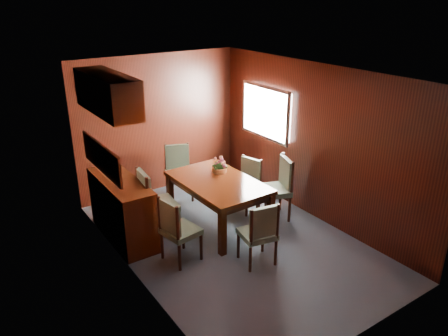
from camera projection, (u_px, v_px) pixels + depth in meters
ground at (234, 241)px, 6.29m from camera, size 4.50×4.50×0.00m
room_shell at (214, 128)px, 5.88m from camera, size 3.06×4.52×2.41m
sideboard at (122, 209)px, 6.24m from camera, size 0.48×1.40×0.90m
dining_table at (218, 187)px, 6.51m from camera, size 1.01×1.59×0.73m
chair_left_near at (176, 227)px, 5.64m from camera, size 0.48×0.50×0.92m
chair_left_far at (153, 201)px, 6.18m from camera, size 0.53×0.55×1.06m
chair_right_near at (279, 185)px, 6.77m from camera, size 0.59×0.60×1.00m
chair_right_far at (247, 181)px, 7.08m from camera, size 0.49×0.50×0.87m
chair_head at (260, 231)px, 5.58m from camera, size 0.49×0.48×0.90m
chair_foot at (178, 168)px, 7.47m from camera, size 0.57×0.56×0.94m
flower_centerpiece at (219, 165)px, 6.74m from camera, size 0.25×0.25×0.25m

